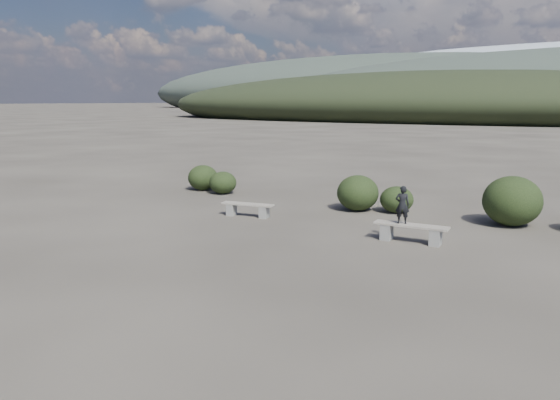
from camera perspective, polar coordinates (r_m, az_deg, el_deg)
The scene contains 9 objects.
ground at distance 10.67m, azimuth -8.37°, elevation -8.90°, with size 1200.00×1200.00×0.00m, color #322D27.
bench_left at distance 16.67m, azimuth -3.41°, elevation -0.91°, with size 1.67×0.64×0.41m.
bench_right at distance 14.01m, azimuth 13.50°, elevation -3.22°, with size 1.87×0.51×0.46m.
seated_person at distance 13.93m, azimuth 12.67°, elevation -0.48°, with size 0.35×0.23×0.96m, color black.
shrub_a at distance 20.85m, azimuth -5.99°, elevation 1.82°, with size 1.04×1.04×0.85m, color black.
shrub_b at distance 17.70m, azimuth 8.13°, elevation 0.74°, with size 1.34×1.34×1.15m, color black.
shrub_c at distance 17.60m, azimuth 12.10°, elevation 0.05°, with size 1.05×1.05×0.84m, color black.
shrub_d at distance 16.71m, azimuth 23.10°, elevation -0.09°, with size 1.62×1.62×1.42m, color black.
shrub_f at distance 21.78m, azimuth -8.06°, elevation 2.33°, with size 1.18×1.18×1.00m, color black.
Camera 1 is at (6.57, -7.64, 3.50)m, focal length 35.00 mm.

